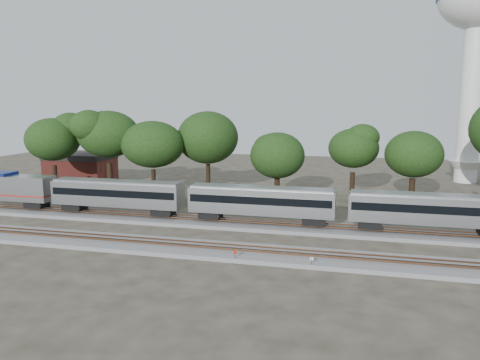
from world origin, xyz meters
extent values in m
plane|color=#383328|center=(0.00, 0.00, 0.00)|extent=(160.00, 160.00, 0.00)
cube|color=slate|center=(0.00, 6.00, 0.20)|extent=(160.00, 5.00, 0.40)
cube|color=brown|center=(0.00, 5.28, 0.66)|extent=(160.00, 0.08, 0.15)
cube|color=brown|center=(0.00, 6.72, 0.66)|extent=(160.00, 0.08, 0.15)
cube|color=slate|center=(0.00, -4.00, 0.20)|extent=(160.00, 5.00, 0.40)
cube|color=brown|center=(0.00, -4.72, 0.66)|extent=(160.00, 0.08, 0.15)
cube|color=brown|center=(0.00, -3.28, 0.66)|extent=(160.00, 0.08, 0.15)
cube|color=#AAACB1|center=(-31.17, 6.00, 3.12)|extent=(9.95, 2.82, 3.10)
cube|color=maroon|center=(-32.29, 6.00, 2.33)|extent=(12.20, 2.86, 0.17)
cube|color=black|center=(-28.30, 6.00, 1.15)|extent=(2.44, 2.06, 0.84)
cube|color=#AAACB1|center=(-16.95, 6.00, 2.98)|extent=(16.33, 2.82, 2.82)
cube|color=black|center=(-16.95, 6.00, 3.26)|extent=(15.77, 2.87, 0.84)
cube|color=gray|center=(-16.95, 6.00, 4.44)|extent=(15.95, 2.25, 0.33)
cube|color=black|center=(-22.86, 6.00, 1.15)|extent=(2.44, 2.06, 0.84)
cube|color=black|center=(-11.03, 6.00, 1.15)|extent=(2.44, 2.06, 0.84)
cube|color=#AAACB1|center=(0.75, 6.00, 2.98)|extent=(16.33, 2.82, 2.82)
cube|color=black|center=(0.75, 6.00, 3.26)|extent=(15.77, 2.87, 0.84)
cube|color=gray|center=(0.75, 6.00, 4.44)|extent=(15.95, 2.25, 0.33)
cube|color=black|center=(-5.17, 6.00, 1.15)|extent=(2.44, 2.06, 0.84)
cube|color=black|center=(6.66, 6.00, 1.15)|extent=(2.44, 2.06, 0.84)
cube|color=#AAACB1|center=(18.44, 6.00, 2.98)|extent=(16.33, 2.82, 2.82)
cube|color=black|center=(18.44, 6.00, 3.26)|extent=(15.77, 2.87, 0.84)
cube|color=gray|center=(18.44, 6.00, 4.44)|extent=(15.95, 2.25, 0.33)
cube|color=black|center=(12.53, 6.00, 1.15)|extent=(2.44, 2.06, 0.84)
cylinder|color=#512D19|center=(0.93, -6.23, 0.48)|extent=(0.06, 0.06, 0.97)
cylinder|color=red|center=(0.93, -6.23, 0.91)|extent=(0.33, 0.16, 0.34)
cylinder|color=#512D19|center=(7.57, -6.23, 0.46)|extent=(0.06, 0.06, 0.92)
cylinder|color=silver|center=(7.57, -6.23, 0.87)|extent=(0.32, 0.14, 0.33)
cube|color=#512D19|center=(7.86, -5.73, 0.15)|extent=(0.56, 0.43, 0.30)
cylinder|color=silver|center=(29.77, 44.73, 13.31)|extent=(3.80, 3.80, 26.63)
cone|color=silver|center=(29.77, 44.73, 1.90)|extent=(6.09, 6.09, 3.80)
cube|color=maroon|center=(-35.85, 27.77, 2.10)|extent=(10.65, 7.56, 4.20)
cube|color=black|center=(-35.85, 27.77, 4.67)|extent=(10.85, 7.76, 0.95)
cylinder|color=black|center=(-33.16, 16.74, 2.28)|extent=(0.70, 0.70, 4.55)
ellipsoid|color=black|center=(-33.16, 16.74, 8.45)|extent=(8.58, 8.58, 7.30)
cylinder|color=black|center=(-24.61, 17.90, 2.51)|extent=(0.70, 0.70, 5.01)
ellipsoid|color=black|center=(-24.61, 17.90, 9.31)|extent=(9.45, 9.45, 8.04)
cylinder|color=black|center=(-17.54, 17.77, 2.14)|extent=(0.70, 0.70, 4.28)
ellipsoid|color=black|center=(-17.54, 17.77, 7.95)|extent=(8.08, 8.08, 6.87)
cylinder|color=black|center=(-10.70, 22.35, 2.35)|extent=(0.70, 0.70, 4.70)
ellipsoid|color=black|center=(-10.70, 22.35, 8.73)|extent=(8.86, 8.86, 7.53)
cylinder|color=black|center=(0.48, 18.38, 1.83)|extent=(0.70, 0.70, 3.65)
ellipsoid|color=black|center=(0.48, 18.38, 6.78)|extent=(6.89, 6.89, 5.85)
cylinder|color=black|center=(10.48, 23.42, 2.03)|extent=(0.70, 0.70, 4.05)
ellipsoid|color=black|center=(10.48, 23.42, 7.53)|extent=(7.64, 7.64, 6.50)
cylinder|color=black|center=(18.25, 20.87, 1.92)|extent=(0.70, 0.70, 3.85)
ellipsoid|color=black|center=(18.25, 20.87, 7.15)|extent=(7.26, 7.26, 6.17)
camera|label=1|loc=(10.80, -44.14, 13.73)|focal=35.00mm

